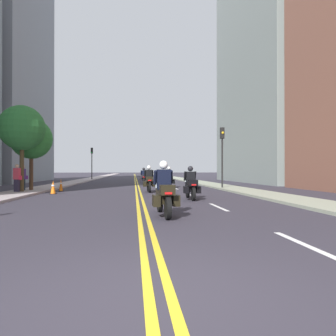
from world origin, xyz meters
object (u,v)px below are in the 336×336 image
traffic_light_far (92,158)px  motorcycle_4 (144,178)px  traffic_light_near (222,146)px  pedestrian_0 (23,178)px  street_tree_0 (31,139)px  street_tree_1 (22,128)px  motorcycle_0 (164,194)px  motorcycle_3 (169,179)px  pedestrian_1 (17,178)px  motorcycle_1 (191,186)px  traffic_cone_2 (53,187)px  motorcycle_2 (149,181)px  traffic_cone_1 (61,185)px

traffic_light_far → motorcycle_4: bearing=-66.2°
traffic_light_near → pedestrian_0: (-13.33, -1.54, -2.23)m
street_tree_0 → street_tree_1: size_ratio=0.91×
motorcycle_0 → street_tree_0: 14.03m
motorcycle_3 → street_tree_0: (-9.27, -3.26, 2.72)m
motorcycle_3 → pedestrian_1: size_ratio=1.23×
motorcycle_1 → motorcycle_4: bearing=97.1°
traffic_cone_2 → traffic_light_far: bearing=92.6°
motorcycle_2 → pedestrian_0: size_ratio=1.29×
motorcycle_4 → traffic_cone_1: motorcycle_4 is taller
pedestrian_1 → street_tree_1: size_ratio=0.33×
motorcycle_4 → traffic_light_near: size_ratio=0.51×
motorcycle_2 → pedestrian_1: (-7.71, -0.66, 0.21)m
motorcycle_0 → traffic_cone_1: 12.95m
traffic_cone_1 → traffic_light_near: 11.48m
motorcycle_0 → motorcycle_1: 5.42m
motorcycle_3 → pedestrian_0: bearing=-161.4°
traffic_cone_1 → motorcycle_3: bearing=23.1°
street_tree_1 → street_tree_0: bearing=88.3°
motorcycle_3 → traffic_cone_1: bearing=-158.5°
traffic_cone_2 → traffic_cone_1: bearing=92.1°
motorcycle_3 → street_tree_0: size_ratio=0.45×
motorcycle_2 → traffic_cone_1: bearing=166.5°
motorcycle_1 → pedestrian_1: 10.50m
traffic_light_near → street_tree_0: 12.99m
motorcycle_1 → traffic_light_far: traffic_light_far is taller
motorcycle_0 → traffic_cone_2: motorcycle_0 is taller
motorcycle_0 → traffic_cone_1: bearing=112.6°
motorcycle_2 → street_tree_1: (-7.54, -0.41, 3.18)m
traffic_cone_1 → pedestrian_0: 2.31m
pedestrian_0 → street_tree_0: 2.56m
motorcycle_4 → motorcycle_2: bearing=-89.0°
motorcycle_1 → traffic_light_near: bearing=64.6°
motorcycle_3 → traffic_cone_1: motorcycle_3 is taller
pedestrian_0 → motorcycle_2: bearing=-24.9°
motorcycle_2 → traffic_light_far: traffic_light_far is taller
motorcycle_0 → motorcycle_1: (1.75, 5.13, -0.02)m
motorcycle_4 → traffic_cone_1: 10.05m
pedestrian_0 → pedestrian_1: bearing=-102.0°
traffic_cone_2 → pedestrian_0: (-2.32, 1.95, 0.49)m
motorcycle_2 → pedestrian_0: pedestrian_0 is taller
traffic_cone_2 → pedestrian_0: 3.07m
traffic_light_near → street_tree_0: size_ratio=0.95×
traffic_light_near → pedestrian_0: 13.60m
motorcycle_0 → traffic_light_near: (5.48, 12.81, 2.44)m
motorcycle_1 → traffic_light_far: 31.38m
motorcycle_0 → motorcycle_4: motorcycle_0 is taller
motorcycle_0 → traffic_cone_2: 10.85m
motorcycle_4 → street_tree_1: size_ratio=0.44×
motorcycle_0 → motorcycle_3: 14.95m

